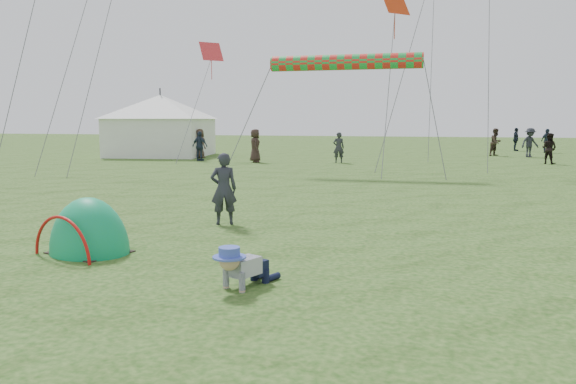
% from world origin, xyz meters
% --- Properties ---
extents(ground, '(140.00, 140.00, 0.00)m').
position_xyz_m(ground, '(0.00, 0.00, 0.00)').
color(ground, '#153D0D').
extents(crawling_toddler, '(0.84, 0.97, 0.62)m').
position_xyz_m(crawling_toddler, '(0.94, 0.13, 0.31)').
color(crawling_toddler, black).
rests_on(crawling_toddler, ground).
extents(popup_tent, '(1.79, 1.63, 1.92)m').
position_xyz_m(popup_tent, '(-2.26, 1.40, 0.00)').
color(popup_tent, '#0B9573').
rests_on(popup_tent, ground).
extents(standing_adult, '(0.67, 0.58, 1.56)m').
position_xyz_m(standing_adult, '(-0.97, 4.44, 0.78)').
color(standing_adult, '#282933').
rests_on(standing_adult, ground).
extents(event_marquee, '(6.66, 6.66, 4.06)m').
position_xyz_m(event_marquee, '(-13.18, 25.25, 2.03)').
color(event_marquee, white).
rests_on(event_marquee, ground).
extents(crowd_person_1, '(1.05, 1.05, 1.72)m').
position_xyz_m(crowd_person_1, '(7.13, 30.49, 0.86)').
color(crowd_person_1, '#382A23').
rests_on(crowd_person_1, ground).
extents(crowd_person_2, '(1.01, 0.56, 1.62)m').
position_xyz_m(crowd_person_2, '(-9.10, 21.85, 0.81)').
color(crowd_person_2, '#243045').
rests_on(crowd_person_2, ground).
extents(crowd_person_3, '(1.31, 1.13, 1.76)m').
position_xyz_m(crowd_person_3, '(8.99, 29.67, 0.88)').
color(crowd_person_3, '#22242C').
rests_on(crowd_person_3, ground).
extents(crowd_person_4, '(1.00, 0.93, 1.72)m').
position_xyz_m(crowd_person_4, '(-10.04, 24.04, 0.86)').
color(crowd_person_4, '#3E2E27').
rests_on(crowd_person_4, ground).
extents(crowd_person_5, '(1.40, 1.44, 1.65)m').
position_xyz_m(crowd_person_5, '(-19.27, 34.46, 0.82)').
color(crowd_person_5, '#222F34').
rests_on(crowd_person_5, ground).
extents(crowd_person_6, '(0.49, 0.67, 1.68)m').
position_xyz_m(crowd_person_6, '(-15.60, 26.35, 0.84)').
color(crowd_person_6, black).
rests_on(crowd_person_6, ground).
extents(crowd_person_7, '(0.98, 0.95, 1.58)m').
position_xyz_m(crowd_person_7, '(9.10, 24.32, 0.79)').
color(crowd_person_7, black).
rests_on(crowd_person_7, ground).
extents(crowd_person_8, '(1.00, 0.92, 1.65)m').
position_xyz_m(crowd_person_8, '(10.83, 34.82, 0.82)').
color(crowd_person_8, '#202C3C').
rests_on(crowd_person_8, ground).
extents(crowd_person_10, '(0.82, 1.00, 1.77)m').
position_xyz_m(crowd_person_10, '(-5.82, 21.58, 0.88)').
color(crowd_person_10, '#31221E').
rests_on(crowd_person_10, ground).
extents(crowd_person_11, '(1.52, 0.55, 1.61)m').
position_xyz_m(crowd_person_11, '(-14.84, 28.37, 0.81)').
color(crowd_person_11, '#1C2833').
rests_on(crowd_person_11, ground).
extents(crowd_person_12, '(0.66, 0.51, 1.61)m').
position_xyz_m(crowd_person_12, '(-1.47, 22.41, 0.80)').
color(crowd_person_12, '#282930').
rests_on(crowd_person_12, ground).
extents(crowd_person_14, '(0.43, 0.99, 1.67)m').
position_xyz_m(crowd_person_14, '(9.09, 36.67, 0.84)').
color(crowd_person_14, black).
rests_on(crowd_person_14, ground).
extents(rainbow_tube_kite, '(6.29, 0.64, 0.64)m').
position_xyz_m(rainbow_tube_kite, '(-0.26, 16.57, 4.61)').
color(rainbow_tube_kite, red).
extents(diamond_kite_0, '(1.36, 1.36, 1.11)m').
position_xyz_m(diamond_kite_0, '(-9.31, 24.24, 6.19)').
color(diamond_kite_0, red).
extents(diamond_kite_1, '(1.36, 1.36, 1.11)m').
position_xyz_m(diamond_kite_1, '(1.48, 19.77, 7.52)').
color(diamond_kite_1, red).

